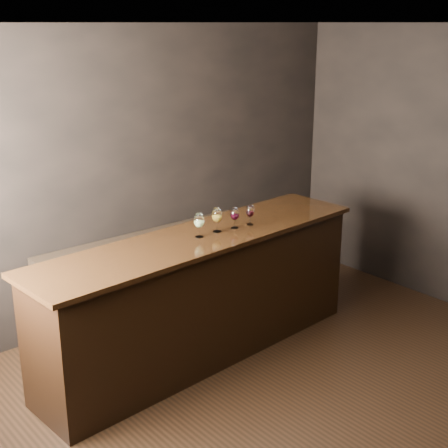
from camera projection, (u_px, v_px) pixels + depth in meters
ground at (302, 402)px, 4.82m from camera, size 5.00×5.00×0.00m
room_shell at (276, 177)px, 4.20m from camera, size 5.02×4.52×2.81m
bar_counter at (202, 298)px, 5.37m from camera, size 3.08×0.84×1.07m
bar_top at (201, 238)px, 5.20m from camera, size 3.19×0.92×0.04m
back_bar_shelf at (151, 276)px, 6.16m from camera, size 2.30×0.40×0.83m
glass_white at (199, 221)px, 5.12m from camera, size 0.09×0.09×0.20m
glass_amber at (217, 216)px, 5.25m from camera, size 0.09×0.09×0.21m
glass_red_a at (235, 215)px, 5.35m from camera, size 0.08×0.08×0.18m
glass_red_b at (250, 212)px, 5.44m from camera, size 0.07×0.07×0.17m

